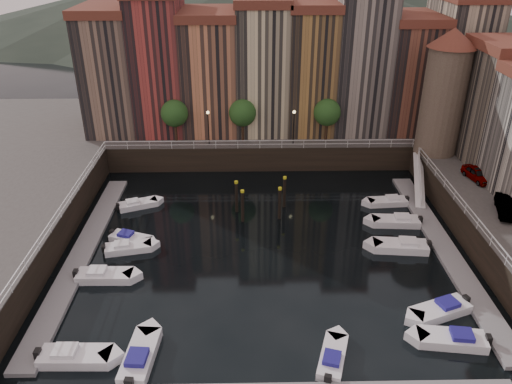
{
  "coord_description": "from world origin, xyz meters",
  "views": [
    {
      "loc": [
        -1.47,
        -38.18,
        25.32
      ],
      "look_at": [
        -0.68,
        4.0,
        3.44
      ],
      "focal_mm": 35.0,
      "sensor_mm": 36.0,
      "label": 1
    }
  ],
  "objects_px": {
    "boat_left_1": "(104,276)",
    "car_a": "(477,175)",
    "boat_left_0": "(74,356)",
    "gangway": "(419,178)",
    "mooring_pilings": "(261,200)",
    "boat_left_2": "(127,248)",
    "car_b": "(507,207)",
    "corner_tower": "(444,91)"
  },
  "relations": [
    {
      "from": "mooring_pilings",
      "to": "boat_left_1",
      "type": "height_order",
      "value": "mooring_pilings"
    },
    {
      "from": "corner_tower",
      "to": "boat_left_1",
      "type": "height_order",
      "value": "corner_tower"
    },
    {
      "from": "boat_left_2",
      "to": "car_a",
      "type": "bearing_deg",
      "value": 1.16
    },
    {
      "from": "corner_tower",
      "to": "gangway",
      "type": "distance_m",
      "value": 9.86
    },
    {
      "from": "boat_left_2",
      "to": "car_b",
      "type": "relative_size",
      "value": 1.02
    },
    {
      "from": "boat_left_1",
      "to": "car_b",
      "type": "relative_size",
      "value": 1.11
    },
    {
      "from": "gangway",
      "to": "car_a",
      "type": "bearing_deg",
      "value": -32.98
    },
    {
      "from": "boat_left_1",
      "to": "mooring_pilings",
      "type": "bearing_deg",
      "value": 39.24
    },
    {
      "from": "boat_left_1",
      "to": "gangway",
      "type": "bearing_deg",
      "value": 26.73
    },
    {
      "from": "corner_tower",
      "to": "mooring_pilings",
      "type": "relative_size",
      "value": 2.62
    },
    {
      "from": "gangway",
      "to": "boat_left_1",
      "type": "bearing_deg",
      "value": -154.14
    },
    {
      "from": "mooring_pilings",
      "to": "boat_left_0",
      "type": "relative_size",
      "value": 1.04
    },
    {
      "from": "mooring_pilings",
      "to": "car_b",
      "type": "xyz_separation_m",
      "value": [
        21.74,
        -5.57,
        2.06
      ]
    },
    {
      "from": "car_a",
      "to": "car_b",
      "type": "height_order",
      "value": "car_b"
    },
    {
      "from": "mooring_pilings",
      "to": "boat_left_2",
      "type": "height_order",
      "value": "mooring_pilings"
    },
    {
      "from": "car_a",
      "to": "corner_tower",
      "type": "bearing_deg",
      "value": 90.68
    },
    {
      "from": "boat_left_0",
      "to": "boat_left_1",
      "type": "distance_m",
      "value": 8.85
    },
    {
      "from": "boat_left_0",
      "to": "boat_left_2",
      "type": "height_order",
      "value": "boat_left_0"
    },
    {
      "from": "gangway",
      "to": "boat_left_0",
      "type": "distance_m",
      "value": 38.38
    },
    {
      "from": "mooring_pilings",
      "to": "car_a",
      "type": "height_order",
      "value": "car_a"
    },
    {
      "from": "boat_left_0",
      "to": "boat_left_2",
      "type": "bearing_deg",
      "value": 87.66
    },
    {
      "from": "gangway",
      "to": "car_b",
      "type": "height_order",
      "value": "car_b"
    },
    {
      "from": "boat_left_2",
      "to": "car_a",
      "type": "relative_size",
      "value": 1.16
    },
    {
      "from": "car_a",
      "to": "car_b",
      "type": "xyz_separation_m",
      "value": [
        -0.2,
        -6.82,
        0.06
      ]
    },
    {
      "from": "mooring_pilings",
      "to": "gangway",
      "type": "bearing_deg",
      "value": 13.99
    },
    {
      "from": "corner_tower",
      "to": "gangway",
      "type": "height_order",
      "value": "corner_tower"
    },
    {
      "from": "corner_tower",
      "to": "mooring_pilings",
      "type": "xyz_separation_m",
      "value": [
        -20.15,
        -8.8,
        -8.54
      ]
    },
    {
      "from": "boat_left_0",
      "to": "car_b",
      "type": "height_order",
      "value": "car_b"
    },
    {
      "from": "boat_left_2",
      "to": "mooring_pilings",
      "type": "bearing_deg",
      "value": 16.06
    },
    {
      "from": "corner_tower",
      "to": "car_a",
      "type": "height_order",
      "value": "corner_tower"
    },
    {
      "from": "gangway",
      "to": "boat_left_1",
      "type": "xyz_separation_m",
      "value": [
        -30.48,
        -14.77,
        -1.54
      ]
    },
    {
      "from": "mooring_pilings",
      "to": "boat_left_1",
      "type": "distance_m",
      "value": 16.92
    },
    {
      "from": "corner_tower",
      "to": "car_b",
      "type": "height_order",
      "value": "corner_tower"
    },
    {
      "from": "corner_tower",
      "to": "boat_left_2",
      "type": "xyz_separation_m",
      "value": [
        -32.32,
        -15.11,
        -9.86
      ]
    },
    {
      "from": "boat_left_1",
      "to": "corner_tower",
      "type": "bearing_deg",
      "value": 30.87
    },
    {
      "from": "gangway",
      "to": "mooring_pilings",
      "type": "bearing_deg",
      "value": -166.01
    },
    {
      "from": "boat_left_0",
      "to": "gangway",
      "type": "bearing_deg",
      "value": 39.17
    },
    {
      "from": "boat_left_0",
      "to": "car_a",
      "type": "distance_m",
      "value": 40.65
    },
    {
      "from": "boat_left_1",
      "to": "car_a",
      "type": "bearing_deg",
      "value": 19.32
    },
    {
      "from": "boat_left_1",
      "to": "car_b",
      "type": "height_order",
      "value": "car_b"
    },
    {
      "from": "boat_left_1",
      "to": "car_a",
      "type": "relative_size",
      "value": 1.26
    },
    {
      "from": "mooring_pilings",
      "to": "car_a",
      "type": "xyz_separation_m",
      "value": [
        21.94,
        1.26,
        2.0
      ]
    }
  ]
}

